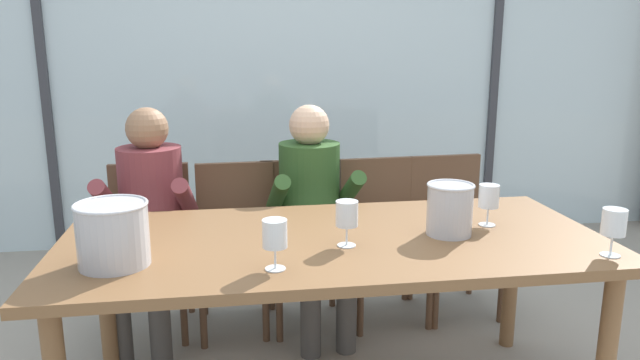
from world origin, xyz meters
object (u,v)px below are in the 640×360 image
object	(u,v)px
dining_table	(333,255)
chair_near_window_right	(450,221)
ice_bucket_secondary	(113,233)
chair_right_of_center	(381,226)
ice_bucket_primary	(450,208)
wine_glass_center_pour	(489,198)
wine_glass_by_left_taster	(347,216)
person_maroon_top	(149,211)
chair_left_of_center	(237,233)
chair_center	(300,230)
wine_glass_by_right_taster	(275,235)
chair_near_curtain	(149,235)
person_olive_shirt	(313,205)
wine_glass_near_bucket	(614,224)

from	to	relation	value
dining_table	chair_near_window_right	xyz separation A→B (m)	(0.83, 0.89, -0.17)
ice_bucket_secondary	chair_right_of_center	bearing A→B (deg)	40.69
ice_bucket_primary	wine_glass_center_pour	size ratio (longest dim) A/B	1.19
chair_near_window_right	wine_glass_by_left_taster	bearing A→B (deg)	-131.86
person_maroon_top	wine_glass_by_left_taster	world-z (taller)	person_maroon_top
chair_left_of_center	chair_near_window_right	size ratio (longest dim) A/B	1.00
chair_right_of_center	wine_glass_center_pour	bearing A→B (deg)	-76.33
dining_table	wine_glass_by_left_taster	size ratio (longest dim) A/B	12.18
person_maroon_top	ice_bucket_secondary	bearing A→B (deg)	-84.42
chair_left_of_center	chair_center	world-z (taller)	same
chair_center	person_maroon_top	xyz separation A→B (m)	(-0.77, -0.12, 0.17)
dining_table	chair_right_of_center	xyz separation A→B (m)	(0.42, 0.87, -0.17)
wine_glass_by_right_taster	chair_near_curtain	bearing A→B (deg)	115.75
chair_near_window_right	wine_glass_center_pour	size ratio (longest dim) A/B	4.95
chair_left_of_center	wine_glass_center_pour	bearing A→B (deg)	-39.63
person_olive_shirt	wine_glass_near_bucket	size ratio (longest dim) A/B	6.79
dining_table	chair_right_of_center	size ratio (longest dim) A/B	2.46
person_maroon_top	ice_bucket_primary	bearing A→B (deg)	-26.77
ice_bucket_secondary	wine_glass_by_right_taster	bearing A→B (deg)	-13.03
chair_near_window_right	person_olive_shirt	distance (m)	0.84
dining_table	ice_bucket_secondary	world-z (taller)	ice_bucket_secondary
person_olive_shirt	wine_glass_center_pour	size ratio (longest dim) A/B	6.79
chair_right_of_center	wine_glass_by_left_taster	xyz separation A→B (m)	(-0.39, -0.98, 0.36)
chair_near_window_right	ice_bucket_secondary	bearing A→B (deg)	-149.81
chair_near_curtain	chair_near_window_right	world-z (taller)	same
wine_glass_center_pour	wine_glass_by_left_taster	bearing A→B (deg)	-165.67
person_olive_shirt	ice_bucket_secondary	world-z (taller)	person_olive_shirt
chair_near_window_right	chair_near_curtain	bearing A→B (deg)	176.53
chair_near_window_right	ice_bucket_secondary	size ratio (longest dim) A/B	3.49
wine_glass_near_bucket	chair_near_window_right	bearing A→B (deg)	95.18
chair_near_curtain	dining_table	bearing A→B (deg)	-46.05
dining_table	wine_glass_by_right_taster	xyz separation A→B (m)	(-0.25, -0.30, 0.20)
dining_table	wine_glass_by_left_taster	bearing A→B (deg)	-73.27
person_maroon_top	wine_glass_by_right_taster	size ratio (longest dim) A/B	6.79
person_olive_shirt	ice_bucket_primary	bearing A→B (deg)	-66.28
chair_right_of_center	wine_glass_center_pour	xyz separation A→B (m)	(0.24, -0.81, 0.36)
ice_bucket_secondary	wine_glass_by_right_taster	distance (m)	0.56
wine_glass_center_pour	wine_glass_by_right_taster	world-z (taller)	same
chair_left_of_center	ice_bucket_secondary	bearing A→B (deg)	-113.79
chair_near_window_right	person_olive_shirt	world-z (taller)	person_olive_shirt
chair_center	person_olive_shirt	bearing A→B (deg)	-61.22
person_olive_shirt	wine_glass_by_right_taster	xyz separation A→B (m)	(-0.28, -1.05, 0.20)
chair_near_curtain	person_olive_shirt	world-z (taller)	person_olive_shirt
wine_glass_near_bucket	chair_right_of_center	bearing A→B (deg)	113.20
ice_bucket_primary	wine_glass_by_right_taster	xyz separation A→B (m)	(-0.71, -0.27, 0.02)
chair_center	wine_glass_near_bucket	distance (m)	1.61
person_olive_shirt	chair_near_window_right	bearing A→B (deg)	4.34
chair_near_curtain	person_maroon_top	world-z (taller)	person_maroon_top
chair_right_of_center	chair_near_window_right	xyz separation A→B (m)	(0.41, 0.02, 0.00)
dining_table	wine_glass_center_pour	size ratio (longest dim) A/B	12.18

